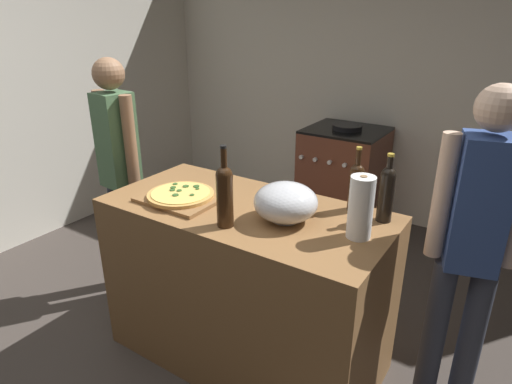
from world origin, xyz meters
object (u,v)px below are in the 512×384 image
Objects in this scene: pizza at (181,194)px; person_in_red at (472,242)px; paper_towel_roll at (361,208)px; mixing_bowl at (286,202)px; wine_bottle_dark at (356,184)px; stove at (343,178)px; wine_bottle_amber at (225,193)px; wine_bottle_green at (386,191)px; person_in_stripes at (120,168)px.

pizza is 1.40m from person_in_red.
mixing_bowl is at bearing -174.89° from paper_towel_roll.
stove is at bearing 113.61° from wine_bottle_dark.
paper_towel_roll is at bearing 5.11° from mixing_bowl.
wine_bottle_amber is 0.74m from wine_bottle_green.
person_in_stripes is at bearing 163.67° from wine_bottle_amber.
wine_bottle_dark reaches higher than stove.
person_in_red is at bearing 4.87° from person_in_stripes.
pizza is 0.41m from wine_bottle_amber.
mixing_bowl is 0.83m from person_in_red.
stove is 2.08m from person_in_red.
person_in_stripes is 2.06m from person_in_red.
pizza is 1.15× the size of mixing_bowl.
pizza is 0.22× the size of person_in_stripes.
wine_bottle_green is (0.96, 0.34, 0.12)m from pizza.
person_in_stripes is at bearing 174.67° from mixing_bowl.
wine_bottle_dark is at bearing 49.20° from wine_bottle_amber.
wine_bottle_green is at bearing -173.34° from person_in_red.
wine_bottle_amber is 1.16× the size of wine_bottle_green.
paper_towel_roll is 1.65m from person_in_stripes.
stove is 0.59× the size of person_in_red.
wine_bottle_dark is 0.20× the size of person_in_stripes.
mixing_bowl is (0.57, 0.09, 0.06)m from pizza.
wine_bottle_dark is 0.56m from person_in_red.
wine_bottle_amber is 1.15m from person_in_stripes.
mixing_bowl is 0.91× the size of wine_bottle_green.
mixing_bowl is at bearing 8.62° from pizza.
person_in_red is at bearing -52.12° from stove.
wine_bottle_dark is at bearing 115.29° from paper_towel_roll.
wine_bottle_dark is 0.85× the size of wine_bottle_amber.
person_in_stripes is at bearing 176.88° from paper_towel_roll.
pizza is 0.75m from person_in_stripes.
wine_bottle_green is at bearing 4.46° from person_in_stripes.
wine_bottle_amber is 0.24× the size of person_in_red.
mixing_bowl is 0.32× the size of stove.
wine_bottle_amber is 1.10m from person_in_red.
wine_bottle_amber is (-0.20, -0.20, 0.07)m from mixing_bowl.
stove is at bearing 117.68° from wine_bottle_green.
pizza is 0.37× the size of stove.
paper_towel_roll is at bearing -64.71° from wine_bottle_dark.
stove is at bearing 104.12° from mixing_bowl.
person_in_red is at bearing 15.92° from pizza.
stove is (-0.82, 1.86, -0.61)m from paper_towel_roll.
paper_towel_roll is 0.59m from wine_bottle_amber.
paper_towel_roll is 0.22m from wine_bottle_green.
wine_bottle_amber reaches higher than paper_towel_roll.
person_in_stripes reaches higher than wine_bottle_amber.
wine_bottle_dark is (0.80, 0.38, 0.10)m from pizza.
pizza is 0.91× the size of wine_bottle_amber.
wine_bottle_amber is at bearing -16.33° from person_in_stripes.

